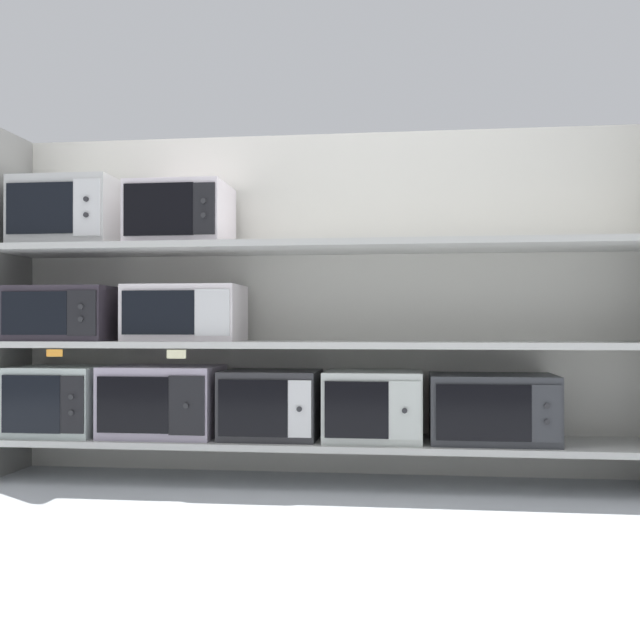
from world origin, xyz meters
name	(u,v)px	position (x,y,z in m)	size (l,w,h in m)	color
ground	(284,546)	(0.00, -1.00, -0.01)	(7.10, 6.00, 0.02)	#B2B7BC
back_panel	(326,303)	(0.00, 0.25, 0.85)	(3.30, 0.04, 1.70)	beige
upright_left	(4,303)	(-1.58, 0.00, 0.85)	(0.05, 0.47, 1.70)	slate
shelf_0	(320,442)	(0.00, 0.00, 0.19)	(3.10, 0.47, 0.03)	beige
microwave_0	(61,400)	(-1.28, 0.00, 0.37)	(0.42, 0.41, 0.33)	#B0BDB7
microwave_1	(163,401)	(-0.76, 0.00, 0.37)	(0.54, 0.40, 0.34)	#A59AAD
microwave_2	(271,404)	(-0.23, 0.00, 0.36)	(0.45, 0.39, 0.32)	#2C2C2F
microwave_3	(374,405)	(0.25, 0.00, 0.36)	(0.45, 0.40, 0.32)	#B8BEB6
microwave_4	(492,408)	(0.79, 0.00, 0.36)	(0.57, 0.40, 0.31)	#2F3135
shelf_1	(320,344)	(0.00, 0.00, 0.65)	(3.10, 0.47, 0.03)	beige
microwave_5	(68,314)	(-1.25, 0.00, 0.79)	(0.49, 0.43, 0.26)	#312A34
microwave_6	(185,313)	(-0.65, 0.00, 0.80)	(0.54, 0.34, 0.27)	silver
price_tag_0	(55,353)	(-1.20, -0.24, 0.61)	(0.08, 0.00, 0.03)	orange
price_tag_1	(176,354)	(-0.62, -0.24, 0.61)	(0.09, 0.00, 0.04)	beige
shelf_2	(320,247)	(0.00, 0.00, 1.11)	(3.10, 0.47, 0.03)	beige
microwave_7	(68,213)	(-1.24, 0.00, 1.29)	(0.49, 0.35, 0.33)	#BCBCBA
microwave_8	(181,215)	(-0.68, 0.00, 1.27)	(0.46, 0.39, 0.29)	silver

